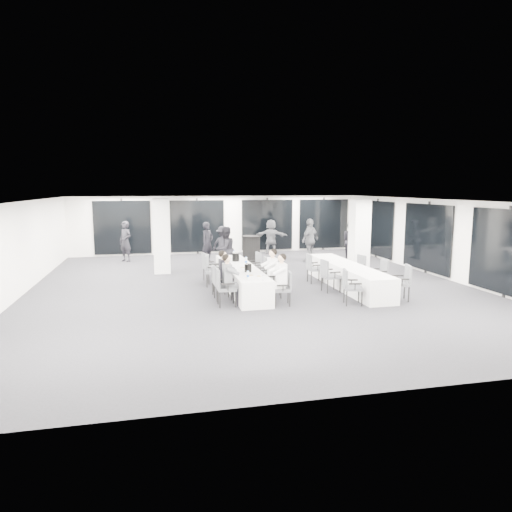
{
  "coord_description": "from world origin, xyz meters",
  "views": [
    {
      "loc": [
        -3.07,
        -14.22,
        3.23
      ],
      "look_at": [
        0.09,
        -0.2,
        1.05
      ],
      "focal_mm": 32.0,
      "sensor_mm": 36.0,
      "label": 1
    }
  ],
  "objects_px": {
    "chair_side_left_mid": "(329,274)",
    "standing_guest_d": "(310,237)",
    "chair_main_right_mid": "(269,274)",
    "chair_side_left_far": "(313,266)",
    "chair_side_right_far": "(358,266)",
    "standing_guest_c": "(223,242)",
    "chair_main_right_second": "(276,277)",
    "chair_main_left_near": "(223,285)",
    "chair_main_left_fourth": "(212,269)",
    "banquet_table_side": "(347,276)",
    "chair_main_left_far": "(209,265)",
    "standing_guest_b": "(225,247)",
    "chair_side_right_near": "(403,280)",
    "cocktail_table": "(251,250)",
    "chair_main_right_far": "(255,264)",
    "chair_main_right_near": "(285,286)",
    "standing_guest_g": "(125,239)",
    "ice_bucket_far": "(236,257)",
    "banquet_table_main": "(241,278)",
    "chair_side_right_mid": "(380,273)",
    "standing_guest_h": "(351,238)",
    "chair_main_left_mid": "(216,278)",
    "chair_main_left_second": "(220,281)",
    "chair_side_left_near": "(350,285)",
    "standing_guest_f": "(271,234)",
    "chair_main_right_fourth": "(262,269)",
    "ice_bucket_near": "(248,268)"
  },
  "relations": [
    {
      "from": "cocktail_table",
      "to": "chair_main_right_mid",
      "type": "distance_m",
      "value": 5.24
    },
    {
      "from": "banquet_table_main",
      "to": "chair_main_left_near",
      "type": "xyz_separation_m",
      "value": [
        -0.84,
        -1.88,
        0.21
      ]
    },
    {
      "from": "standing_guest_f",
      "to": "cocktail_table",
      "type": "bearing_deg",
      "value": 85.44
    },
    {
      "from": "banquet_table_side",
      "to": "chair_main_right_mid",
      "type": "height_order",
      "value": "chair_main_right_mid"
    },
    {
      "from": "chair_main_left_near",
      "to": "chair_main_right_fourth",
      "type": "bearing_deg",
      "value": 147.35
    },
    {
      "from": "chair_side_left_near",
      "to": "standing_guest_f",
      "type": "height_order",
      "value": "standing_guest_f"
    },
    {
      "from": "chair_main_left_second",
      "to": "standing_guest_b",
      "type": "height_order",
      "value": "standing_guest_b"
    },
    {
      "from": "chair_main_left_mid",
      "to": "chair_main_right_second",
      "type": "xyz_separation_m",
      "value": [
        1.66,
        -0.83,
        0.1
      ]
    },
    {
      "from": "banquet_table_side",
      "to": "chair_main_right_far",
      "type": "distance_m",
      "value": 3.34
    },
    {
      "from": "chair_main_right_near",
      "to": "chair_main_right_fourth",
      "type": "distance_m",
      "value": 2.77
    },
    {
      "from": "chair_side_left_mid",
      "to": "standing_guest_d",
      "type": "relative_size",
      "value": 0.47
    },
    {
      "from": "chair_side_right_mid",
      "to": "ice_bucket_far",
      "type": "bearing_deg",
      "value": 65.73
    },
    {
      "from": "chair_side_left_mid",
      "to": "ice_bucket_far",
      "type": "xyz_separation_m",
      "value": [
        -2.57,
        1.95,
        0.32
      ]
    },
    {
      "from": "standing_guest_b",
      "to": "chair_main_right_second",
      "type": "bearing_deg",
      "value": 69.8
    },
    {
      "from": "chair_side_right_near",
      "to": "chair_side_right_far",
      "type": "distance_m",
      "value": 2.87
    },
    {
      "from": "standing_guest_f",
      "to": "ice_bucket_near",
      "type": "relative_size",
      "value": 7.91
    },
    {
      "from": "standing_guest_c",
      "to": "chair_side_left_mid",
      "type": "bearing_deg",
      "value": 149.45
    },
    {
      "from": "cocktail_table",
      "to": "standing_guest_b",
      "type": "xyz_separation_m",
      "value": [
        -1.37,
        -1.69,
        0.39
      ]
    },
    {
      "from": "standing_guest_d",
      "to": "chair_main_right_mid",
      "type": "bearing_deg",
      "value": 22.02
    },
    {
      "from": "banquet_table_main",
      "to": "standing_guest_g",
      "type": "distance_m",
      "value": 7.63
    },
    {
      "from": "chair_side_left_far",
      "to": "standing_guest_b",
      "type": "distance_m",
      "value": 3.71
    },
    {
      "from": "chair_main_right_second",
      "to": "standing_guest_f",
      "type": "distance_m",
      "value": 8.91
    },
    {
      "from": "chair_main_left_mid",
      "to": "chair_main_left_far",
      "type": "xyz_separation_m",
      "value": [
        -0.01,
        1.86,
        0.07
      ]
    },
    {
      "from": "chair_main_left_mid",
      "to": "ice_bucket_far",
      "type": "xyz_separation_m",
      "value": [
        0.85,
        1.4,
        0.4
      ]
    },
    {
      "from": "chair_main_right_far",
      "to": "ice_bucket_far",
      "type": "relative_size",
      "value": 3.35
    },
    {
      "from": "standing_guest_g",
      "to": "chair_main_right_near",
      "type": "bearing_deg",
      "value": -17.73
    },
    {
      "from": "chair_main_right_mid",
      "to": "chair_side_left_far",
      "type": "distance_m",
      "value": 1.98
    },
    {
      "from": "chair_main_left_second",
      "to": "chair_side_right_mid",
      "type": "height_order",
      "value": "chair_side_right_mid"
    },
    {
      "from": "chair_side_right_near",
      "to": "cocktail_table",
      "type": "bearing_deg",
      "value": 36.61
    },
    {
      "from": "standing_guest_d",
      "to": "standing_guest_b",
      "type": "bearing_deg",
      "value": -14.43
    },
    {
      "from": "standing_guest_g",
      "to": "chair_main_left_mid",
      "type": "bearing_deg",
      "value": -22.3
    },
    {
      "from": "chair_main_right_second",
      "to": "chair_main_left_near",
      "type": "bearing_deg",
      "value": 122.41
    },
    {
      "from": "chair_side_right_far",
      "to": "standing_guest_c",
      "type": "height_order",
      "value": "standing_guest_c"
    },
    {
      "from": "chair_side_right_far",
      "to": "chair_main_right_mid",
      "type": "bearing_deg",
      "value": 90.65
    },
    {
      "from": "chair_main_left_near",
      "to": "chair_side_left_far",
      "type": "distance_m",
      "value": 4.2
    },
    {
      "from": "banquet_table_side",
      "to": "chair_main_left_far",
      "type": "height_order",
      "value": "chair_main_left_far"
    },
    {
      "from": "banquet_table_side",
      "to": "standing_guest_b",
      "type": "bearing_deg",
      "value": 133.72
    },
    {
      "from": "chair_main_left_second",
      "to": "standing_guest_f",
      "type": "relative_size",
      "value": 0.51
    },
    {
      "from": "chair_main_left_fourth",
      "to": "chair_side_left_mid",
      "type": "xyz_separation_m",
      "value": [
        3.44,
        -1.61,
        -0.01
      ]
    },
    {
      "from": "chair_main_left_second",
      "to": "chair_side_left_far",
      "type": "xyz_separation_m",
      "value": [
        3.44,
        1.68,
        0.0
      ]
    },
    {
      "from": "chair_main_right_fourth",
      "to": "chair_side_right_near",
      "type": "bearing_deg",
      "value": -127.31
    },
    {
      "from": "chair_main_right_second",
      "to": "chair_main_right_mid",
      "type": "relative_size",
      "value": 1.07
    },
    {
      "from": "banquet_table_side",
      "to": "standing_guest_g",
      "type": "distance_m",
      "value": 10.13
    },
    {
      "from": "chair_main_right_near",
      "to": "standing_guest_g",
      "type": "bearing_deg",
      "value": 37.6
    },
    {
      "from": "chair_main_right_second",
      "to": "banquet_table_side",
      "type": "bearing_deg",
      "value": -64.46
    },
    {
      "from": "standing_guest_d",
      "to": "ice_bucket_far",
      "type": "bearing_deg",
      "value": 6.67
    },
    {
      "from": "chair_main_left_near",
      "to": "chair_main_left_mid",
      "type": "relative_size",
      "value": 1.2
    },
    {
      "from": "chair_side_right_mid",
      "to": "standing_guest_h",
      "type": "xyz_separation_m",
      "value": [
        1.54,
        5.59,
        0.44
      ]
    },
    {
      "from": "ice_bucket_near",
      "to": "chair_side_left_far",
      "type": "bearing_deg",
      "value": 30.4
    },
    {
      "from": "chair_main_right_second",
      "to": "chair_side_right_mid",
      "type": "height_order",
      "value": "chair_main_right_second"
    }
  ]
}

